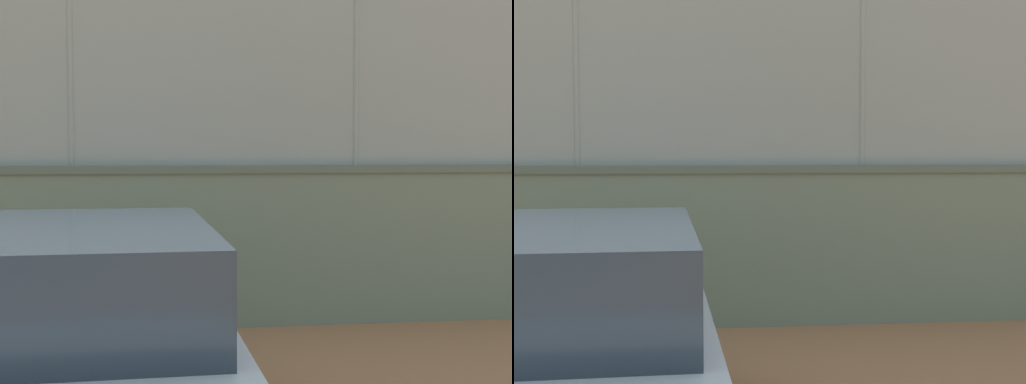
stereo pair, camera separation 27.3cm
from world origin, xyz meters
TOP-DOWN VIEW (x-y plane):
  - ground_plane at (0.00, 0.00)m, footprint 260.00×260.00m
  - player_baseline_waiting at (-5.47, 3.91)m, footprint 0.72×1.18m
  - player_near_wall_returning at (-3.52, 5.13)m, footprint 1.00×0.77m
  - sports_ball at (-4.04, 4.39)m, footprint 0.23×0.23m
  - courtside_bench at (-0.97, 8.73)m, footprint 1.61×0.41m
  - parked_car_white at (-0.85, 14.70)m, footprint 2.16×4.27m

SIDE VIEW (x-z plane):
  - ground_plane at x=0.00m, z-range 0.00..0.00m
  - sports_ball at x=-4.04m, z-range 0.00..0.23m
  - courtside_bench at x=-0.97m, z-range 0.03..0.90m
  - parked_car_white at x=-0.85m, z-range 0.04..1.52m
  - player_baseline_waiting at x=-5.47m, z-range 0.14..1.69m
  - player_near_wall_returning at x=-3.52m, z-range 0.15..1.82m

